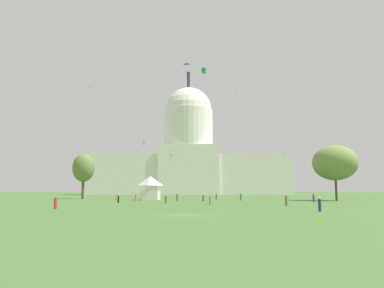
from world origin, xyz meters
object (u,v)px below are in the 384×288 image
Objects in this scene: person_orange_mid_right at (136,198)px; person_red_deep_crowd at (56,203)px; person_black_near_tree_east at (118,199)px; person_navy_edge_east at (320,205)px; kite_cyan_low at (95,171)px; kite_red_mid at (90,88)px; tree_east_near at (335,163)px; person_denim_back_center at (177,197)px; kite_white_low at (104,160)px; capitol_building at (188,158)px; tree_west_mid at (84,168)px; kite_magenta_low at (144,143)px; person_red_front_right at (216,197)px; kite_turquoise_high at (235,89)px; person_grey_mid_left at (210,201)px; person_teal_near_tree_west at (241,197)px; kite_gold_mid at (172,154)px; person_olive_mid_center at (166,200)px; person_denim_lawn_far_right at (203,198)px; person_purple_near_tent at (314,198)px; person_orange_edge_west at (116,197)px; person_olive_front_center at (286,201)px; kite_black_mid at (284,150)px; kite_green_mid at (204,70)px; event_tent at (150,188)px; kite_orange_mid at (262,139)px; kite_violet_mid at (186,65)px; kite_lime_low at (170,154)px.

person_red_deep_crowd is at bearing 39.79° from person_orange_mid_right.
person_navy_edge_east is at bearing -142.00° from person_black_near_tree_east.
kite_red_mid is (6.75, -39.94, 23.92)m from kite_cyan_low.
tree_east_near reaches higher than person_black_near_tree_east.
person_denim_back_center is 27.82m from kite_white_low.
kite_red_mid reaches higher than kite_cyan_low.
capitol_building is 8.61× the size of tree_west_mid.
kite_magenta_low is (26.78, -65.03, 3.48)m from kite_cyan_low.
kite_turquoise_high is (16.75, 86.36, 51.85)m from person_red_front_right.
kite_turquoise_high is at bearing -151.10° from person_orange_mid_right.
person_denim_back_center is (-6.10, 23.93, 0.13)m from person_grey_mid_left.
person_teal_near_tree_west is 1.08× the size of person_black_near_tree_east.
person_olive_mid_center is at bearing 170.04° from kite_gold_mid.
person_denim_lawn_far_right is (-31.68, -3.16, -8.26)m from tree_east_near.
person_purple_near_tent is 117.48m from kite_turquoise_high.
person_orange_mid_right is at bearing 104.88° from person_grey_mid_left.
person_navy_edge_east is (32.63, -49.63, 0.04)m from person_orange_edge_west.
person_orange_mid_right is 50.65m from person_navy_edge_east.
person_olive_front_center is 0.55× the size of kite_black_mid.
person_purple_near_tent is at bearing 105.30° from person_red_deep_crowd.
person_teal_near_tree_west is 0.96× the size of person_olive_front_center.
person_orange_edge_west is 0.89× the size of person_purple_near_tent.
person_red_deep_crowd is 41.67m from kite_green_mid.
event_tent is at bearing 92.21° from person_grey_mid_left.
kite_gold_mid is at bearing -27.36° from kite_turquoise_high.
kite_orange_mid is (59.68, 78.07, 16.53)m from kite_white_low.
kite_gold_mid is (3.66, 91.07, 5.72)m from kite_magenta_low.
kite_violet_mid reaches higher than person_red_front_right.
tree_west_mid is 8.21× the size of person_denim_lawn_far_right.
person_purple_near_tent is 53.65m from kite_lime_low.
person_teal_near_tree_west reaches higher than person_orange_edge_west.
person_denim_lawn_far_right is at bearing 131.67° from person_red_deep_crowd.
person_orange_mid_right is (-13.01, -123.86, -19.53)m from capitol_building.
kite_magenta_low is at bearing 23.79° from kite_orange_mid.
person_purple_near_tent is at bearing 163.13° from person_red_front_right.
person_olive_mid_center reaches higher than person_grey_mid_left.
person_grey_mid_left is (2.44, -146.03, -19.61)m from capitol_building.
person_red_deep_crowd is 0.51× the size of kite_black_mid.
tree_west_mid reaches higher than person_black_near_tree_east.
kite_turquoise_high reaches higher than person_navy_edge_east.
person_red_deep_crowd is at bearing 140.70° from kite_black_mid.
kite_white_low is 27.35m from kite_red_mid.
person_olive_mid_center is at bearing 4.96° from person_teal_near_tree_west.
person_orange_mid_right is at bearing 153.09° from person_red_deep_crowd.
tree_west_mid is 7.57× the size of person_teal_near_tree_west.
kite_black_mid is (42.04, 63.52, 17.72)m from person_denim_back_center.
tree_east_near is 8.16× the size of person_olive_front_center.
person_teal_near_tree_west is at bearing 14.29° from person_purple_near_tent.
tree_east_near is 5.95× the size of kite_orange_mid.
person_purple_near_tent is at bearing -28.03° from tree_west_mid.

